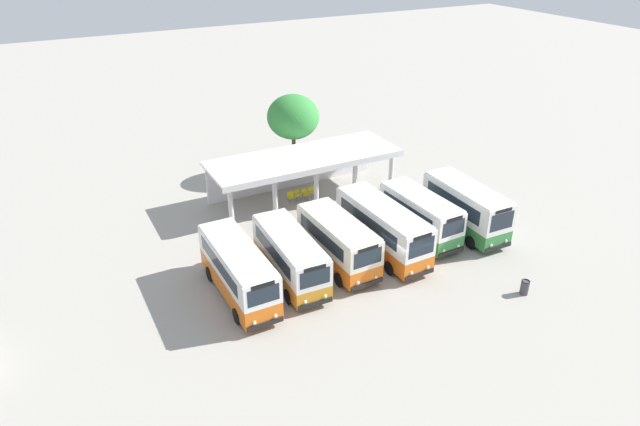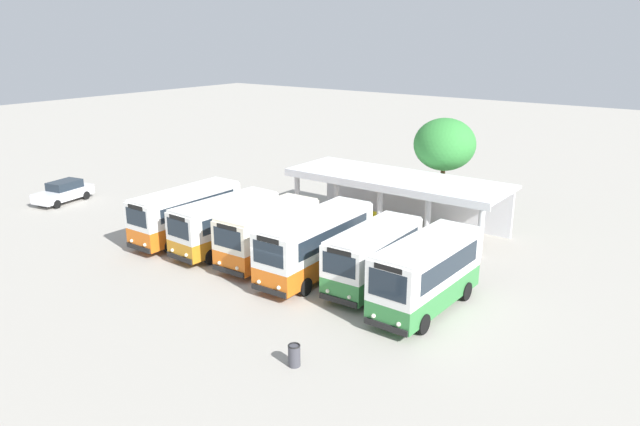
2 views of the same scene
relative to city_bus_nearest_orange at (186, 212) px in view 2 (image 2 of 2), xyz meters
name	(u,v)px [view 2 (image 2 of 2)]	position (x,y,z in m)	size (l,w,h in m)	color
ground_plane	(280,291)	(9.61, -2.51, -1.75)	(180.00, 180.00, 0.00)	#A39E93
city_bus_nearest_orange	(186,212)	(0.00, 0.00, 0.00)	(2.31, 7.49, 3.17)	black
city_bus_second_in_row	(225,223)	(3.27, 0.09, -0.06)	(2.49, 7.05, 3.05)	black
city_bus_middle_cream	(268,232)	(6.54, 0.17, -0.02)	(2.52, 6.68, 3.14)	black
city_bus_fourth_amber	(316,242)	(9.81, 0.22, 0.08)	(2.49, 7.98, 3.31)	black
city_bus_fifth_blue	(374,255)	(13.08, 0.64, -0.03)	(2.44, 6.61, 3.11)	black
city_bus_far_end_green	(426,272)	(16.35, -0.08, 0.11)	(2.48, 7.02, 3.39)	black
parked_car_flank	(64,192)	(-13.95, 0.14, -0.93)	(2.55, 4.69, 1.62)	black
terminal_canopy	(400,187)	(9.06, 10.46, 0.82)	(14.62, 5.07, 3.40)	silver
waiting_chair_end_by_column	(373,217)	(7.67, 9.48, -1.23)	(0.45, 0.45, 0.86)	slate
waiting_chair_second_from_end	(382,218)	(8.27, 9.58, -1.23)	(0.45, 0.45, 0.86)	slate
waiting_chair_middle_seat	(389,220)	(8.88, 9.47, -1.23)	(0.45, 0.45, 0.86)	slate
waiting_chair_fourth_seat	(397,221)	(9.49, 9.50, -1.23)	(0.45, 0.45, 0.86)	slate
roadside_tree_behind_canopy	(445,145)	(10.28, 14.31, 3.21)	(4.23, 4.23, 6.79)	brown
litter_bin_apron	(294,355)	(14.55, -7.50, -1.30)	(0.49, 0.49, 0.90)	#3F3F47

